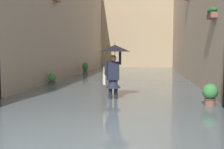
{
  "coord_description": "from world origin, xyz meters",
  "views": [
    {
      "loc": [
        -1.43,
        4.12,
        1.77
      ],
      "look_at": [
        -0.08,
        -5.19,
        0.94
      ],
      "focal_mm": 43.15,
      "sensor_mm": 36.0,
      "label": 1
    }
  ],
  "objects_px": {
    "potted_plant_near_right": "(52,80)",
    "potted_plant_far_left": "(210,96)",
    "potted_plant_mid_right": "(85,69)",
    "person_wading": "(114,61)"
  },
  "relations": [
    {
      "from": "potted_plant_near_right",
      "to": "potted_plant_far_left",
      "type": "height_order",
      "value": "potted_plant_far_left"
    },
    {
      "from": "potted_plant_mid_right",
      "to": "potted_plant_far_left",
      "type": "xyz_separation_m",
      "value": [
        -6.16,
        9.87,
        -0.05
      ]
    },
    {
      "from": "potted_plant_mid_right",
      "to": "potted_plant_near_right",
      "type": "xyz_separation_m",
      "value": [
        0.21,
        5.68,
        -0.15
      ]
    },
    {
      "from": "person_wading",
      "to": "potted_plant_mid_right",
      "type": "distance_m",
      "value": 9.75
    },
    {
      "from": "potted_plant_mid_right",
      "to": "potted_plant_near_right",
      "type": "height_order",
      "value": "potted_plant_mid_right"
    },
    {
      "from": "person_wading",
      "to": "potted_plant_far_left",
      "type": "xyz_separation_m",
      "value": [
        -2.91,
        0.72,
        -0.95
      ]
    },
    {
      "from": "person_wading",
      "to": "potted_plant_near_right",
      "type": "xyz_separation_m",
      "value": [
        3.46,
        -3.47,
        -1.05
      ]
    },
    {
      "from": "potted_plant_near_right",
      "to": "potted_plant_far_left",
      "type": "relative_size",
      "value": 0.89
    },
    {
      "from": "person_wading",
      "to": "potted_plant_mid_right",
      "type": "xyz_separation_m",
      "value": [
        3.25,
        -9.15,
        -0.89
      ]
    },
    {
      "from": "potted_plant_mid_right",
      "to": "potted_plant_far_left",
      "type": "height_order",
      "value": "potted_plant_mid_right"
    }
  ]
}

